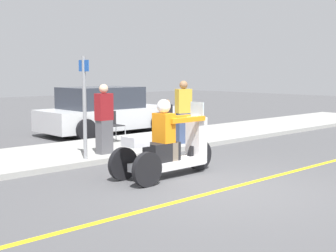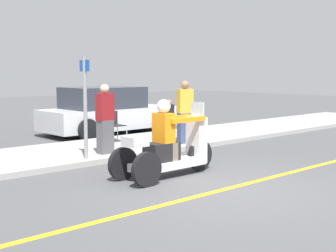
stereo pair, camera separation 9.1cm
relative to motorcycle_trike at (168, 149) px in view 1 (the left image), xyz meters
name	(u,v)px [view 1 (the left image)]	position (x,y,z in m)	size (l,w,h in m)	color
ground_plane	(227,189)	(0.10, -1.38, -0.53)	(60.00, 60.00, 0.00)	#4C4C4F
lane_stripe	(223,190)	(-0.01, -1.38, -0.53)	(24.00, 0.12, 0.01)	gold
sidewalk_strip	(81,152)	(0.10, 3.22, -0.47)	(28.00, 2.80, 0.12)	#9E9E99
motorcycle_trike	(168,149)	(0.00, 0.00, 0.00)	(2.30, 0.79, 1.48)	black
spectator_mid_group	(104,120)	(0.17, 2.34, 0.36)	(0.39, 0.25, 1.59)	#515156
spectator_with_child	(168,119)	(3.14, 3.42, 0.11)	(0.29, 0.22, 1.07)	black
spectator_far_back	(183,113)	(2.63, 2.25, 0.38)	(0.44, 0.34, 1.64)	#38476B
folding_chair_set_back	(112,123)	(1.36, 3.70, 0.10)	(0.48, 0.48, 0.82)	#A5A8AD
parked_car_lot_center	(105,112)	(2.74, 5.97, 0.18)	(4.34, 2.05, 1.51)	silver
street_sign	(85,104)	(-0.52, 2.07, 0.79)	(0.08, 0.36, 2.20)	gray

